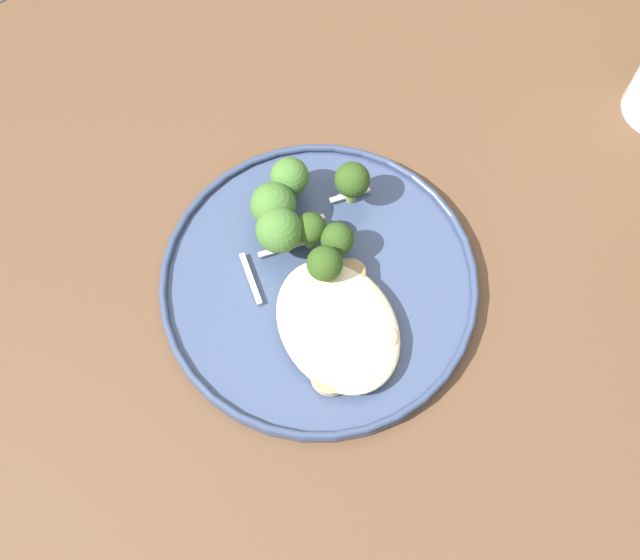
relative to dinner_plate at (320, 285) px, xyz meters
The scene contains 21 objects.
ground 0.75m from the dinner_plate, 92.72° to the left, with size 6.00×6.00×0.00m, color #665B51.
wooden_dining_table 0.10m from the dinner_plate, 92.72° to the left, with size 1.40×1.00×0.74m.
dinner_plate is the anchor object (origin of this frame).
noodle_bed 0.05m from the dinner_plate, ahead, with size 0.13×0.10×0.03m.
seared_scallop_tilted_round 0.03m from the dinner_plate, 12.31° to the right, with size 0.03×0.03×0.01m.
seared_scallop_large_seared 0.06m from the dinner_plate, 12.68° to the right, with size 0.03×0.03×0.01m.
seared_scallop_rear_pale 0.08m from the dinner_plate, 15.37° to the left, with size 0.03×0.03×0.02m.
seared_scallop_center_golden 0.03m from the dinner_plate, 71.28° to the left, with size 0.03×0.03×0.01m.
seared_scallop_on_noodles 0.05m from the dinner_plate, 25.12° to the left, with size 0.03×0.03×0.02m.
seared_scallop_front_small 0.09m from the dinner_plate, 21.88° to the right, with size 0.04×0.04×0.01m.
broccoli_floret_tall_stalk 0.06m from the dinner_plate, 163.42° to the right, with size 0.04×0.04×0.06m.
broccoli_floret_small_sprig 0.10m from the dinner_plate, 168.74° to the left, with size 0.04×0.04×0.05m.
broccoli_floret_near_rim 0.08m from the dinner_plate, behind, with size 0.04×0.04×0.05m.
broccoli_floret_rear_charred 0.03m from the dinner_plate, 100.99° to the left, with size 0.03×0.03×0.05m.
broccoli_floret_front_edge 0.10m from the dinner_plate, 133.74° to the left, with size 0.03×0.03×0.05m.
broccoli_floret_beside_noodles 0.05m from the dinner_plate, 163.59° to the left, with size 0.03×0.03×0.04m.
broccoli_floret_center_pile 0.05m from the dinner_plate, 126.27° to the left, with size 0.03×0.03×0.04m.
onion_sliver_short_strip 0.06m from the dinner_plate, 121.06° to the right, with size 0.05×0.01×0.00m, color silver.
onion_sliver_pale_crescent 0.05m from the dinner_plate, 167.89° to the right, with size 0.06×0.01×0.00m, color silver.
onion_sliver_long_sliver 0.09m from the dinner_plate, 134.68° to the left, with size 0.04×0.01×0.00m, color silver.
onion_sliver_curled_piece 0.05m from the dinner_plate, behind, with size 0.06×0.01×0.00m, color silver.
Camera 1 is at (0.26, -0.18, 1.44)m, focal length 46.08 mm.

